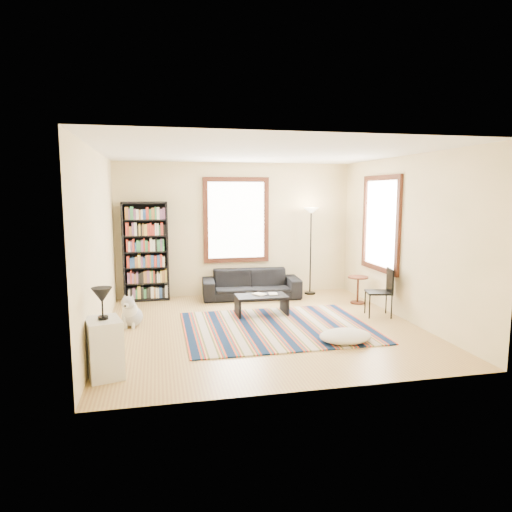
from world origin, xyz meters
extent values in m
cube|color=tan|center=(0.00, 0.00, -0.05)|extent=(5.00, 5.00, 0.10)
cube|color=white|center=(0.00, 0.00, 2.85)|extent=(5.00, 5.00, 0.10)
cube|color=#FFDFAB|center=(0.00, 2.55, 1.40)|extent=(5.00, 0.10, 2.80)
cube|color=#FFDFAB|center=(0.00, -2.55, 1.40)|extent=(5.00, 0.10, 2.80)
cube|color=#FFDFAB|center=(-2.55, 0.00, 1.40)|extent=(0.10, 5.00, 2.80)
cube|color=#FFDFAB|center=(2.55, 0.00, 1.40)|extent=(0.10, 5.00, 2.80)
cube|color=white|center=(0.00, 2.47, 1.60)|extent=(1.20, 0.06, 1.60)
cube|color=white|center=(2.47, 0.80, 1.60)|extent=(0.06, 1.20, 1.60)
cube|color=#0C1D3C|center=(0.21, -0.13, 0.01)|extent=(2.99, 2.39, 0.02)
imported|color=black|center=(0.24, 2.05, 0.29)|extent=(2.06, 0.92, 0.59)
cube|color=black|center=(-1.88, 2.32, 1.00)|extent=(0.90, 0.30, 2.00)
cube|color=black|center=(0.14, 0.69, 0.18)|extent=(0.94, 0.58, 0.36)
imported|color=beige|center=(0.04, 0.69, 0.37)|extent=(0.29, 0.27, 0.02)
imported|color=beige|center=(0.29, 0.74, 0.37)|extent=(0.18, 0.23, 0.02)
ellipsoid|color=silver|center=(1.00, -1.05, 0.10)|extent=(0.87, 0.71, 0.19)
cylinder|color=#4C2213|center=(2.20, 1.14, 0.27)|extent=(0.44, 0.44, 0.54)
cube|color=black|center=(2.15, 0.18, 0.43)|extent=(0.50, 0.49, 0.86)
cube|color=silver|center=(-2.30, -1.59, 0.35)|extent=(0.50, 0.58, 0.70)
camera|label=1|loc=(-1.65, -7.06, 2.18)|focal=32.00mm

